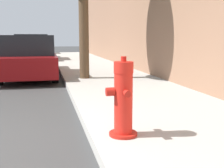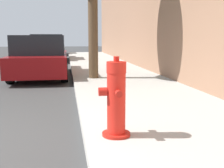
{
  "view_description": "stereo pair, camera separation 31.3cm",
  "coord_description": "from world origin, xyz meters",
  "px_view_note": "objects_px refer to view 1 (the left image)",
  "views": [
    {
      "loc": [
        1.42,
        -3.13,
        1.3
      ],
      "look_at": [
        2.44,
        1.21,
        0.57
      ],
      "focal_mm": 45.0,
      "sensor_mm": 36.0,
      "label": 1
    },
    {
      "loc": [
        1.72,
        -3.19,
        1.3
      ],
      "look_at": [
        2.44,
        1.21,
        0.57
      ],
      "focal_mm": 45.0,
      "sensor_mm": 36.0,
      "label": 2
    }
  ],
  "objects_px": {
    "fire_hydrant": "(123,100)",
    "parked_car_near": "(29,57)",
    "parked_car_mid": "(33,48)",
    "parked_car_far": "(35,46)"
  },
  "relations": [
    {
      "from": "fire_hydrant",
      "to": "parked_car_near",
      "type": "bearing_deg",
      "value": 102.27
    },
    {
      "from": "parked_car_near",
      "to": "parked_car_mid",
      "type": "xyz_separation_m",
      "value": [
        -0.15,
        6.71,
        0.05
      ]
    },
    {
      "from": "parked_car_mid",
      "to": "parked_car_near",
      "type": "bearing_deg",
      "value": -88.69
    },
    {
      "from": "parked_car_near",
      "to": "parked_car_mid",
      "type": "distance_m",
      "value": 6.71
    },
    {
      "from": "parked_car_far",
      "to": "parked_car_mid",
      "type": "bearing_deg",
      "value": -89.2
    },
    {
      "from": "parked_car_near",
      "to": "parked_car_far",
      "type": "xyz_separation_m",
      "value": [
        -0.24,
        12.62,
        -0.02
      ]
    },
    {
      "from": "parked_car_near",
      "to": "parked_car_mid",
      "type": "bearing_deg",
      "value": 91.31
    },
    {
      "from": "fire_hydrant",
      "to": "parked_car_near",
      "type": "relative_size",
      "value": 0.22
    },
    {
      "from": "fire_hydrant",
      "to": "parked_car_near",
      "type": "height_order",
      "value": "parked_car_near"
    },
    {
      "from": "parked_car_mid",
      "to": "parked_car_far",
      "type": "distance_m",
      "value": 5.91
    }
  ]
}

